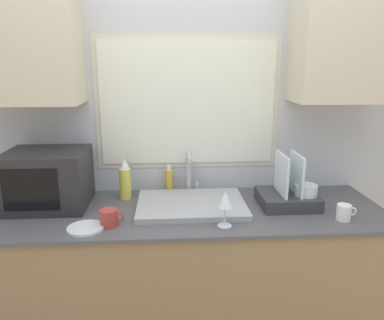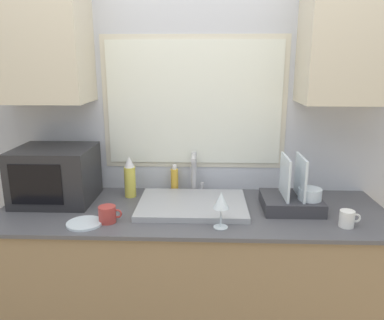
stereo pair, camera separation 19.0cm
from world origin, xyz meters
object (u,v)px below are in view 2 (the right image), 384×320
(faucet, at_px, (195,170))
(spray_bottle, at_px, (130,177))
(wine_glass, at_px, (221,202))
(dish_rack, at_px, (293,198))
(microwave, at_px, (55,175))
(soap_bottle, at_px, (175,180))
(mug_near_sink, at_px, (108,214))

(faucet, xyz_separation_m, spray_bottle, (-0.37, -0.07, -0.03))
(wine_glass, bearing_deg, dish_rack, 31.70)
(microwave, distance_m, soap_bottle, 0.68)
(faucet, height_order, soap_bottle, faucet)
(microwave, height_order, soap_bottle, microwave)
(faucet, height_order, wine_glass, faucet)
(mug_near_sink, bearing_deg, faucet, 46.69)
(dish_rack, bearing_deg, microwave, 176.35)
(faucet, distance_m, mug_near_sink, 0.61)
(soap_bottle, bearing_deg, microwave, -164.88)
(spray_bottle, relative_size, mug_near_sink, 2.08)
(faucet, height_order, mug_near_sink, faucet)
(soap_bottle, xyz_separation_m, mug_near_sink, (-0.29, -0.46, -0.03))
(spray_bottle, relative_size, soap_bottle, 1.44)
(dish_rack, height_order, mug_near_sink, dish_rack)
(faucet, distance_m, spray_bottle, 0.38)
(wine_glass, bearing_deg, soap_bottle, 117.44)
(faucet, relative_size, wine_glass, 1.40)
(microwave, bearing_deg, faucet, 11.09)
(dish_rack, height_order, wine_glass, dish_rack)
(dish_rack, height_order, spray_bottle, dish_rack)
(microwave, distance_m, mug_near_sink, 0.48)
(dish_rack, xyz_separation_m, soap_bottle, (-0.65, 0.26, 0.01))
(mug_near_sink, bearing_deg, spray_bottle, 83.83)
(dish_rack, distance_m, mug_near_sink, 0.97)
(mug_near_sink, bearing_deg, dish_rack, 12.08)
(faucet, xyz_separation_m, mug_near_sink, (-0.41, -0.44, -0.10))
(microwave, relative_size, dish_rack, 1.38)
(microwave, distance_m, dish_rack, 1.31)
(microwave, xyz_separation_m, spray_bottle, (0.40, 0.08, -0.04))
(faucet, relative_size, spray_bottle, 1.03)
(faucet, bearing_deg, spray_bottle, -169.17)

